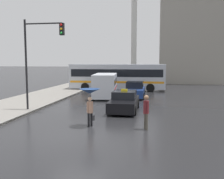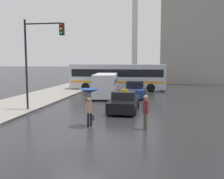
% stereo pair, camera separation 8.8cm
% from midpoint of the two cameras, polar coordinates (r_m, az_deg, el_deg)
% --- Properties ---
extents(ground_plane, '(300.00, 300.00, 0.00)m').
position_cam_midpoint_polar(ground_plane, '(12.74, -7.61, -9.84)').
color(ground_plane, '#262628').
extents(taxi, '(1.91, 4.48, 1.57)m').
position_cam_midpoint_polar(taxi, '(18.51, 2.81, -2.69)').
color(taxi, black).
rests_on(taxi, ground_plane).
extents(sedan_red, '(1.91, 4.12, 1.52)m').
position_cam_midpoint_polar(sedan_red, '(25.36, 5.12, -0.20)').
color(sedan_red, navy).
rests_on(sedan_red, ground_plane).
extents(ambulance_van, '(2.50, 5.20, 2.28)m').
position_cam_midpoint_polar(ambulance_van, '(25.11, -1.33, 1.09)').
color(ambulance_van, silver).
rests_on(ambulance_van, ground_plane).
extents(city_bus, '(11.30, 2.77, 3.13)m').
position_cam_midpoint_polar(city_bus, '(31.37, 1.36, 2.98)').
color(city_bus, '#B2B7C1').
rests_on(city_bus, ground_plane).
extents(pedestrian_with_umbrella, '(1.09, 1.09, 2.04)m').
position_cam_midpoint_polar(pedestrian_with_umbrella, '(13.98, -4.76, -1.42)').
color(pedestrian_with_umbrella, black).
rests_on(pedestrian_with_umbrella, ground_plane).
extents(pedestrian_man, '(0.37, 0.42, 1.79)m').
position_cam_midpoint_polar(pedestrian_man, '(13.51, 7.50, -4.29)').
color(pedestrian_man, '#4C473D').
rests_on(pedestrian_man, ground_plane).
extents(traffic_light, '(2.85, 0.38, 6.32)m').
position_cam_midpoint_polar(traffic_light, '(18.67, -15.33, 8.44)').
color(traffic_light, black).
rests_on(traffic_light, ground_plane).
extents(building_tower_near, '(11.53, 10.05, 26.86)m').
position_cam_midpoint_polar(building_tower_near, '(47.11, 18.16, 18.07)').
color(building_tower_near, gray).
rests_on(building_tower_near, ground_plane).
extents(monument_cross, '(9.36, 0.90, 21.28)m').
position_cam_midpoint_polar(monument_cross, '(48.48, 5.05, 16.37)').
color(monument_cross, white).
rests_on(monument_cross, ground_plane).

